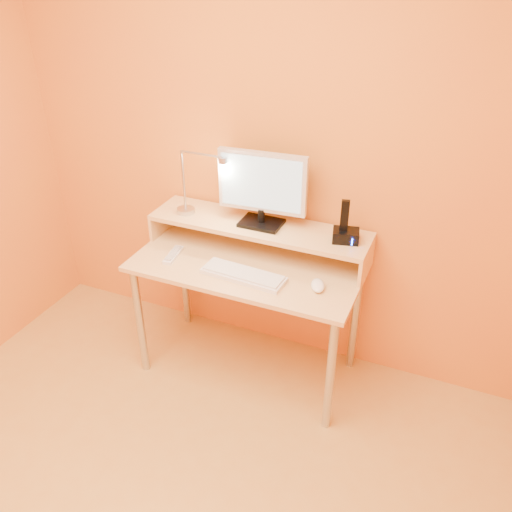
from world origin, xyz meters
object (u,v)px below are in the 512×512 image
at_px(mouse, 318,285).
at_px(lamp_base, 186,210).
at_px(phone_dock, 346,236).
at_px(monitor_panel, 262,182).
at_px(keyboard, 243,275).
at_px(remote_control, 173,255).

bearing_deg(mouse, lamp_base, 145.97).
bearing_deg(phone_dock, lamp_base, 168.40).
relative_size(monitor_panel, phone_dock, 3.60).
relative_size(lamp_base, phone_dock, 0.77).
distance_m(lamp_base, phone_dock, 0.90).
bearing_deg(lamp_base, phone_dock, 1.91).
xyz_separation_m(lamp_base, keyboard, (0.46, -0.25, -0.16)).
relative_size(keyboard, mouse, 3.76).
bearing_deg(remote_control, mouse, -7.20).
relative_size(lamp_base, keyboard, 0.23).
bearing_deg(remote_control, phone_dock, 7.87).
xyz_separation_m(phone_dock, mouse, (-0.06, -0.23, -0.17)).
bearing_deg(monitor_panel, lamp_base, -178.67).
bearing_deg(remote_control, monitor_panel, 23.93).
xyz_separation_m(keyboard, remote_control, (-0.43, 0.04, -0.00)).
bearing_deg(monitor_panel, keyboard, -89.91).
bearing_deg(lamp_base, keyboard, -28.61).
distance_m(monitor_panel, phone_dock, 0.50).
relative_size(keyboard, remote_control, 2.38).
distance_m(monitor_panel, keyboard, 0.48).
height_order(monitor_panel, remote_control, monitor_panel).
distance_m(keyboard, mouse, 0.38).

